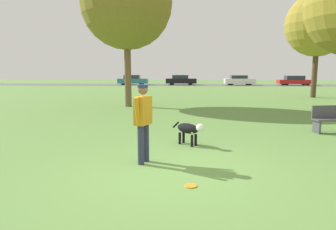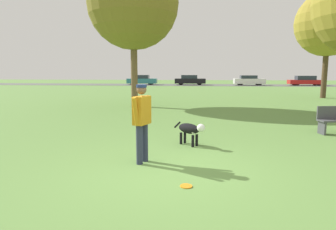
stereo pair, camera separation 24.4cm
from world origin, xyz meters
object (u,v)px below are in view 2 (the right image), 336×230
(person, at_px, (142,117))
(parked_car_black, at_px, (190,80))
(tree_mid_center, at_px, (133,4))
(dog, at_px, (190,130))
(tree_far_right, at_px, (328,24))
(frisbee, at_px, (186,186))
(parked_car_white, at_px, (249,80))
(parked_car_red, at_px, (306,81))
(parked_car_teal, at_px, (142,80))

(person, height_order, parked_car_black, person)
(tree_mid_center, bearing_deg, dog, -68.62)
(person, distance_m, tree_far_right, 19.74)
(frisbee, bearing_deg, tree_far_right, 63.07)
(dog, xyz_separation_m, parked_car_white, (6.88, 34.28, 0.25))
(tree_far_right, bearing_deg, dog, -121.16)
(tree_mid_center, relative_size, parked_car_black, 1.84)
(person, xyz_separation_m, tree_mid_center, (-2.35, 10.02, 4.43))
(person, distance_m, parked_car_red, 39.11)
(dog, relative_size, tree_far_right, 0.12)
(dog, relative_size, frisbee, 4.19)
(person, height_order, parked_car_white, person)
(tree_far_right, bearing_deg, person, -121.18)
(person, distance_m, tree_mid_center, 11.21)
(person, distance_m, parked_car_black, 36.06)
(tree_far_right, xyz_separation_m, parked_car_red, (5.33, 19.49, -4.53))
(dog, height_order, parked_car_black, parked_car_black)
(person, xyz_separation_m, parked_car_black, (-0.19, 36.06, -0.28))
(frisbee, xyz_separation_m, parked_car_black, (-1.16, 37.29, 0.67))
(parked_car_teal, xyz_separation_m, parked_car_white, (14.82, -0.10, -0.00))
(person, bearing_deg, frisbee, -121.87)
(person, height_order, tree_mid_center, tree_mid_center)
(parked_car_white, bearing_deg, parked_car_red, -0.47)
(parked_car_black, bearing_deg, dog, -88.61)
(parked_car_red, bearing_deg, frisbee, -110.17)
(tree_far_right, relative_size, parked_car_teal, 1.78)
(parked_car_red, bearing_deg, parked_car_black, -179.38)
(tree_mid_center, xyz_separation_m, parked_car_teal, (-4.63, 25.92, -4.72))
(parked_car_teal, distance_m, parked_car_black, 6.80)
(parked_car_white, xyz_separation_m, parked_car_red, (7.48, 0.14, -0.04))
(parked_car_white, bearing_deg, tree_far_right, -85.19)
(frisbee, bearing_deg, parked_car_black, 91.78)
(parked_car_black, bearing_deg, tree_mid_center, -95.27)
(person, distance_m, frisbee, 1.84)
(frisbee, xyz_separation_m, parked_car_teal, (-7.96, 37.18, 0.66))
(dog, bearing_deg, frisbee, -47.94)
(parked_car_teal, height_order, parked_car_red, parked_car_teal)
(dog, distance_m, parked_car_white, 34.96)
(parked_car_black, bearing_deg, person, -90.21)
(person, distance_m, dog, 1.92)
(parked_car_black, height_order, parked_car_red, parked_car_black)
(tree_far_right, xyz_separation_m, tree_mid_center, (-12.34, -6.48, 0.23))
(tree_far_right, distance_m, parked_car_black, 22.49)
(tree_far_right, xyz_separation_m, parked_car_white, (-2.15, 19.35, -4.49))
(tree_mid_center, bearing_deg, tree_far_right, 27.70)
(tree_mid_center, height_order, parked_car_black, tree_mid_center)
(tree_mid_center, distance_m, parked_car_teal, 26.75)
(dog, xyz_separation_m, tree_far_right, (9.03, 14.93, 4.74))
(person, bearing_deg, parked_car_white, 7.39)
(frisbee, distance_m, parked_car_red, 39.89)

